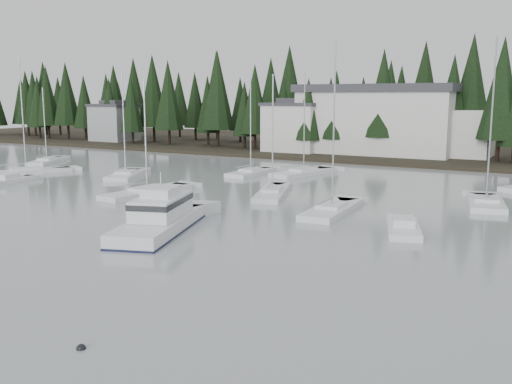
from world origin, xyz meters
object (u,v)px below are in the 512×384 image
at_px(sailboat_3, 47,162).
at_px(house_west, 294,126).
at_px(sailboat_5, 126,176).
at_px(runabout_0, 8,182).
at_px(runabout_1, 403,230).
at_px(house_far_west, 114,122).
at_px(sailboat_11, 486,205).
at_px(sailboat_4, 147,194).
at_px(sailboat_9, 26,173).
at_px(cabin_cruiser_center, 160,221).
at_px(sailboat_2, 272,194).
at_px(sailboat_6, 332,211).
at_px(sailboat_7, 304,174).
at_px(sailboat_12, 251,174).
at_px(harbor_inn, 390,120).

bearing_deg(sailboat_3, house_west, -68.99).
bearing_deg(sailboat_3, sailboat_5, -132.90).
bearing_deg(runabout_0, runabout_1, -96.60).
distance_m(house_far_west, sailboat_3, 35.57).
xyz_separation_m(house_far_west, sailboat_11, (76.77, -34.67, -4.31)).
height_order(sailboat_4, sailboat_9, sailboat_9).
xyz_separation_m(house_far_west, sailboat_3, (16.43, -31.25, -4.35)).
relative_size(sailboat_3, sailboat_11, 0.75).
distance_m(house_far_west, sailboat_11, 84.34).
bearing_deg(cabin_cruiser_center, house_far_west, 26.98).
xyz_separation_m(cabin_cruiser_center, runabout_0, (-29.43, 9.63, -0.60)).
xyz_separation_m(house_far_west, sailboat_2, (57.81, -39.13, -4.34)).
height_order(house_west, cabin_cruiser_center, house_west).
relative_size(cabin_cruiser_center, runabout_1, 1.77).
bearing_deg(house_far_west, sailboat_11, -24.30).
distance_m(house_west, sailboat_9, 42.97).
xyz_separation_m(house_west, sailboat_6, (24.12, -42.16, -4.57)).
bearing_deg(sailboat_4, sailboat_11, -64.61).
relative_size(sailboat_11, runabout_1, 2.25).
bearing_deg(sailboat_2, house_west, 3.15).
height_order(cabin_cruiser_center, sailboat_7, sailboat_7).
bearing_deg(cabin_cruiser_center, sailboat_2, -18.29).
bearing_deg(sailboat_3, runabout_1, -134.32).
distance_m(sailboat_4, sailboat_11, 31.53).
distance_m(house_far_west, sailboat_12, 55.88).
bearing_deg(sailboat_4, harbor_inn, -5.93).
distance_m(sailboat_4, sailboat_9, 23.56).
height_order(cabin_cruiser_center, runabout_0, cabin_cruiser_center).
relative_size(harbor_inn, sailboat_11, 1.96).
relative_size(house_west, runabout_0, 1.40).
xyz_separation_m(sailboat_6, sailboat_12, (-17.62, 16.74, -0.00)).
height_order(house_west, house_far_west, house_west).
xyz_separation_m(sailboat_9, sailboat_12, (24.70, 13.23, -0.00)).
height_order(sailboat_2, sailboat_3, sailboat_2).
bearing_deg(sailboat_2, sailboat_3, 59.30).
height_order(cabin_cruiser_center, sailboat_12, sailboat_12).
bearing_deg(sailboat_3, runabout_0, -169.93).
bearing_deg(sailboat_11, runabout_1, 153.09).
relative_size(house_far_west, sailboat_2, 0.70).
bearing_deg(sailboat_2, sailboat_6, -141.13).
bearing_deg(cabin_cruiser_center, sailboat_7, -12.03).
xyz_separation_m(harbor_inn, sailboat_9, (-33.25, -41.99, -5.70)).
distance_m(sailboat_11, runabout_0, 49.73).
bearing_deg(house_far_west, sailboat_6, -33.74).
height_order(cabin_cruiser_center, sailboat_5, sailboat_5).
distance_m(cabin_cruiser_center, sailboat_6, 14.73).
xyz_separation_m(house_far_west, sailboat_9, (23.80, -40.65, -4.32)).
distance_m(sailboat_5, runabout_0, 12.92).
height_order(house_far_west, sailboat_7, sailboat_7).
height_order(sailboat_2, runabout_0, sailboat_2).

